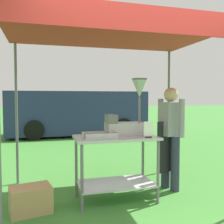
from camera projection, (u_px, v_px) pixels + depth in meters
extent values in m
plane|color=#3D7F33|center=(77.00, 143.00, 8.24)|extent=(70.00, 70.00, 0.00)
cylinder|color=slate|center=(17.00, 114.00, 4.33)|extent=(0.04, 0.04, 2.37)
cylinder|color=slate|center=(169.00, 111.00, 5.07)|extent=(0.04, 0.04, 2.37)
cube|color=red|center=(113.00, 32.00, 3.70)|extent=(3.01, 2.15, 0.05)
cube|color=red|center=(141.00, 20.00, 2.68)|extent=(3.01, 0.02, 0.24)
cube|color=#B7B7BC|center=(116.00, 138.00, 3.63)|extent=(1.14, 0.65, 0.04)
cube|color=#B7B7BC|center=(116.00, 183.00, 3.67)|extent=(1.05, 0.59, 0.02)
cylinder|color=slate|center=(82.00, 178.00, 3.26)|extent=(0.04, 0.04, 0.88)
cylinder|color=slate|center=(158.00, 172.00, 3.53)|extent=(0.04, 0.04, 0.88)
cylinder|color=slate|center=(76.00, 167.00, 3.78)|extent=(0.04, 0.04, 0.88)
cylinder|color=slate|center=(143.00, 162.00, 4.06)|extent=(0.04, 0.04, 0.88)
cube|color=#B7B7BC|center=(100.00, 137.00, 3.50)|extent=(0.46, 0.27, 0.01)
cube|color=#B7B7BC|center=(102.00, 136.00, 3.38)|extent=(0.46, 0.01, 0.06)
cube|color=#B7B7BC|center=(98.00, 133.00, 3.63)|extent=(0.46, 0.01, 0.06)
cube|color=#B7B7BC|center=(83.00, 135.00, 3.44)|extent=(0.01, 0.27, 0.06)
cube|color=#B7B7BC|center=(116.00, 134.00, 3.56)|extent=(0.01, 0.27, 0.06)
torus|color=gold|center=(91.00, 135.00, 3.53)|extent=(0.11, 0.11, 0.03)
torus|color=gold|center=(103.00, 136.00, 3.48)|extent=(0.12, 0.12, 0.03)
torus|color=gold|center=(90.00, 137.00, 3.40)|extent=(0.12, 0.12, 0.03)
torus|color=gold|center=(108.00, 135.00, 3.57)|extent=(0.12, 0.12, 0.03)
torus|color=gold|center=(109.00, 136.00, 3.48)|extent=(0.11, 0.11, 0.03)
torus|color=gold|center=(99.00, 135.00, 3.57)|extent=(0.12, 0.12, 0.03)
torus|color=gold|center=(100.00, 137.00, 3.42)|extent=(0.12, 0.12, 0.03)
cube|color=#B7B7BC|center=(125.00, 129.00, 3.77)|extent=(0.56, 0.28, 0.18)
cube|color=slate|center=(111.00, 119.00, 3.70)|extent=(0.14, 0.22, 0.12)
cylinder|color=slate|center=(139.00, 110.00, 3.81)|extent=(0.04, 0.04, 0.36)
cone|color=#B7B7BC|center=(139.00, 89.00, 3.79)|extent=(0.21, 0.21, 0.26)
cylinder|color=slate|center=(140.00, 79.00, 3.78)|extent=(0.22, 0.22, 0.02)
cube|color=black|center=(148.00, 137.00, 3.52)|extent=(0.08, 0.05, 0.02)
cube|color=white|center=(148.00, 129.00, 3.51)|extent=(0.13, 0.01, 0.20)
cylinder|color=#2D3347|center=(175.00, 164.00, 4.02)|extent=(0.14, 0.14, 0.86)
cylinder|color=#2D3347|center=(165.00, 161.00, 4.18)|extent=(0.14, 0.14, 0.86)
cube|color=gray|center=(171.00, 119.00, 4.06)|extent=(0.39, 0.32, 0.52)
cube|color=black|center=(165.00, 147.00, 4.02)|extent=(0.31, 0.12, 0.80)
cylinder|color=gray|center=(182.00, 118.00, 3.88)|extent=(0.11, 0.11, 0.58)
cylinder|color=gray|center=(161.00, 116.00, 4.24)|extent=(0.11, 0.11, 0.58)
sphere|color=#DBB28E|center=(171.00, 95.00, 4.04)|extent=(0.22, 0.22, 0.22)
cube|color=tan|center=(31.00, 200.00, 3.27)|extent=(0.56, 0.43, 0.33)
cube|color=navy|center=(77.00, 112.00, 10.16)|extent=(5.19, 1.90, 1.60)
cube|color=#1E2833|center=(23.00, 102.00, 9.60)|extent=(0.10, 1.62, 0.70)
cylinder|color=black|center=(34.00, 130.00, 8.87)|extent=(0.68, 0.24, 0.68)
cylinder|color=black|center=(35.00, 125.00, 10.66)|extent=(0.68, 0.24, 0.68)
cylinder|color=black|center=(124.00, 127.00, 9.71)|extent=(0.68, 0.24, 0.68)
cylinder|color=black|center=(111.00, 123.00, 11.51)|extent=(0.68, 0.24, 0.68)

